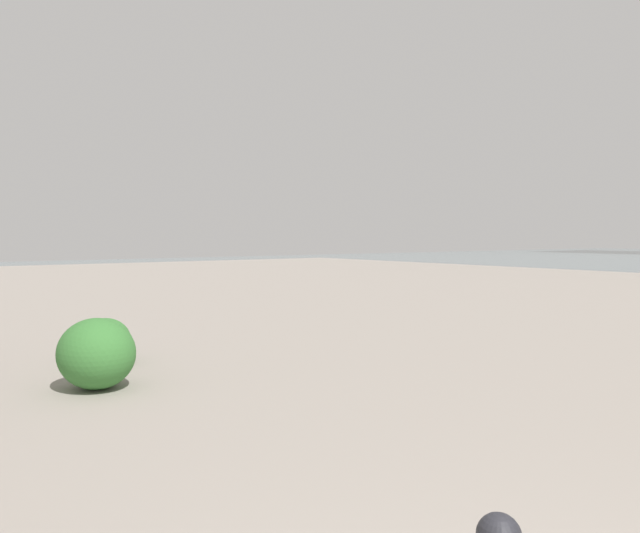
{
  "coord_description": "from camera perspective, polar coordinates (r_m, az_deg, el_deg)",
  "views": [
    {
      "loc": [
        0.02,
        1.02,
        1.61
      ],
      "look_at": [
        9.63,
        -6.17,
        1.01
      ],
      "focal_mm": 34.96,
      "sensor_mm": 36.0,
      "label": 1
    }
  ],
  "objects": [
    {
      "name": "shrub_low",
      "position": [
        6.98,
        -19.78,
        -7.51
      ],
      "size": [
        0.88,
        0.79,
        0.75
      ],
      "color": "#387533",
      "rests_on": "ground"
    },
    {
      "name": "shrub_round",
      "position": [
        8.27,
        -19.03,
        -6.48
      ],
      "size": [
        0.68,
        0.61,
        0.58
      ],
      "color": "#387533",
      "rests_on": "ground"
    }
  ]
}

